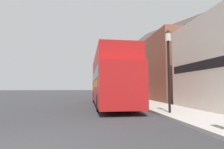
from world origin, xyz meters
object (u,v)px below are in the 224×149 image
(lamp_post_second, at_px, (133,68))
(lamp_post_nearest, at_px, (168,55))
(tour_bus, at_px, (110,83))
(parked_car_ahead_of_bus, at_px, (108,94))
(lamp_post_third, at_px, (118,75))

(lamp_post_second, bearing_deg, lamp_post_nearest, -89.96)
(tour_bus, bearing_deg, parked_car_ahead_of_bus, 84.04)
(tour_bus, distance_m, lamp_post_second, 3.67)
(tour_bus, height_order, parked_car_ahead_of_bus, tour_bus)
(tour_bus, relative_size, parked_car_ahead_of_bus, 2.78)
(tour_bus, relative_size, lamp_post_third, 2.57)
(lamp_post_third, bearing_deg, lamp_post_second, -88.51)
(lamp_post_second, distance_m, lamp_post_third, 7.54)
(lamp_post_third, bearing_deg, parked_car_ahead_of_bus, -132.61)
(tour_bus, relative_size, lamp_post_second, 2.37)
(tour_bus, height_order, lamp_post_second, lamp_post_second)
(parked_car_ahead_of_bus, height_order, lamp_post_third, lamp_post_third)
(parked_car_ahead_of_bus, xyz_separation_m, lamp_post_nearest, (1.74, -13.40, 2.61))
(tour_bus, bearing_deg, lamp_post_third, 76.21)
(tour_bus, distance_m, parked_car_ahead_of_bus, 8.15)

